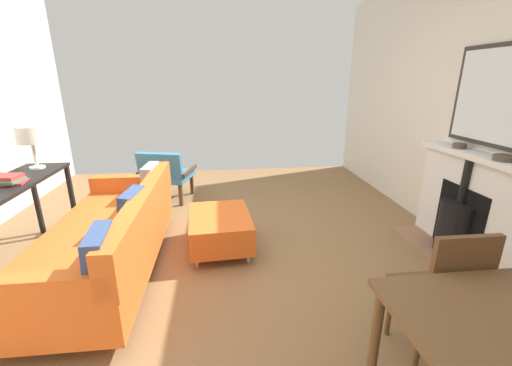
% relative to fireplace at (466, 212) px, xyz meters
% --- Properties ---
extents(ground_plane, '(5.16, 6.20, 0.01)m').
position_rel_fireplace_xyz_m(ground_plane, '(2.39, -0.28, -0.45)').
color(ground_plane, olive).
extents(wall_left, '(0.12, 6.20, 2.85)m').
position_rel_fireplace_xyz_m(wall_left, '(-0.19, -0.28, 0.98)').
color(wall_left, beige).
rests_on(wall_left, ground).
extents(fireplace, '(0.50, 1.34, 1.01)m').
position_rel_fireplace_xyz_m(fireplace, '(0.00, 0.00, 0.00)').
color(fireplace, '#93664C').
rests_on(fireplace, ground).
extents(mirror_over_mantel, '(0.04, 1.07, 0.87)m').
position_rel_fireplace_xyz_m(mirror_over_mantel, '(-0.10, -0.00, 1.06)').
color(mirror_over_mantel, '#2D2823').
extents(mantel_bowl_near, '(0.12, 0.12, 0.05)m').
position_rel_fireplace_xyz_m(mantel_bowl_near, '(-0.01, -0.26, 0.59)').
color(mantel_bowl_near, '#47382D').
rests_on(mantel_bowl_near, fireplace).
extents(mantel_bowl_far, '(0.16, 0.16, 0.05)m').
position_rel_fireplace_xyz_m(mantel_bowl_far, '(-0.01, 0.25, 0.59)').
color(mantel_bowl_far, '#47382D').
rests_on(mantel_bowl_far, fireplace).
extents(sofa, '(0.92, 2.10, 0.77)m').
position_rel_fireplace_xyz_m(sofa, '(3.28, -0.11, -0.12)').
color(sofa, '#B2B2B7').
rests_on(sofa, ground).
extents(ottoman, '(0.64, 0.82, 0.37)m').
position_rel_fireplace_xyz_m(ottoman, '(2.32, -0.40, -0.22)').
color(ottoman, '#B2B2B7').
rests_on(ottoman, ground).
extents(armchair_accent, '(0.79, 0.72, 0.74)m').
position_rel_fireplace_xyz_m(armchair_accent, '(3.05, -1.83, -0.04)').
color(armchair_accent, '#4C3321').
rests_on(armchair_accent, ground).
extents(table_lamp_near_end, '(0.25, 0.25, 0.42)m').
position_rel_fireplace_xyz_m(table_lamp_near_end, '(4.11, -0.77, 0.67)').
color(table_lamp_near_end, white).
rests_on(table_lamp_near_end, console_table).
extents(book_stack, '(0.30, 0.22, 0.08)m').
position_rel_fireplace_xyz_m(book_stack, '(4.12, -0.27, 0.39)').
color(book_stack, '#B23833').
rests_on(book_stack, console_table).
extents(dining_chair_near_fireplace, '(0.40, 0.40, 0.90)m').
position_rel_fireplace_xyz_m(dining_chair_near_fireplace, '(1.07, 1.16, 0.07)').
color(dining_chair_near_fireplace, brown).
rests_on(dining_chair_near_fireplace, ground).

